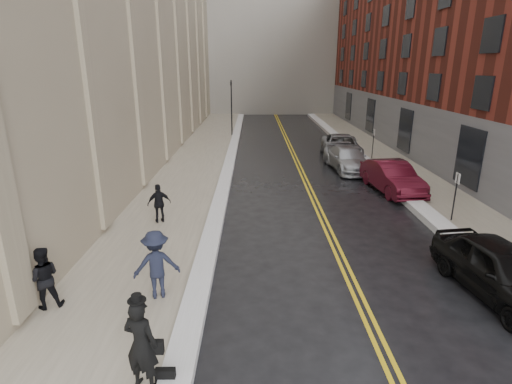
{
  "coord_description": "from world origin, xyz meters",
  "views": [
    {
      "loc": [
        -0.56,
        -7.84,
        6.44
      ],
      "look_at": [
        -0.46,
        7.44,
        1.6
      ],
      "focal_mm": 28.0,
      "sensor_mm": 36.0,
      "label": 1
    }
  ],
  "objects_px": {
    "car_maroon": "(392,177)",
    "pedestrian_c": "(159,203)",
    "car_silver_far": "(341,146)",
    "pedestrian_b": "(156,264)",
    "car_silver_near": "(348,159)",
    "pedestrian_main": "(141,345)",
    "pedestrian_a": "(43,278)",
    "car_black": "(501,271)"
  },
  "relations": [
    {
      "from": "car_black",
      "to": "pedestrian_b",
      "type": "relative_size",
      "value": 2.39
    },
    {
      "from": "pedestrian_b",
      "to": "pedestrian_c",
      "type": "xyz_separation_m",
      "value": [
        -1.21,
        5.7,
        -0.17
      ]
    },
    {
      "from": "car_silver_far",
      "to": "pedestrian_c",
      "type": "height_order",
      "value": "pedestrian_c"
    },
    {
      "from": "pedestrian_a",
      "to": "car_black",
      "type": "bearing_deg",
      "value": 159.31
    },
    {
      "from": "car_maroon",
      "to": "pedestrian_main",
      "type": "relative_size",
      "value": 2.44
    },
    {
      "from": "pedestrian_main",
      "to": "pedestrian_a",
      "type": "relative_size",
      "value": 1.15
    },
    {
      "from": "pedestrian_b",
      "to": "car_silver_far",
      "type": "bearing_deg",
      "value": -131.77
    },
    {
      "from": "pedestrian_a",
      "to": "pedestrian_main",
      "type": "bearing_deg",
      "value": 116.09
    },
    {
      "from": "car_black",
      "to": "pedestrian_a",
      "type": "height_order",
      "value": "pedestrian_a"
    },
    {
      "from": "car_silver_far",
      "to": "pedestrian_main",
      "type": "height_order",
      "value": "pedestrian_main"
    },
    {
      "from": "car_black",
      "to": "pedestrian_c",
      "type": "relative_size",
      "value": 2.9
    },
    {
      "from": "pedestrian_a",
      "to": "car_silver_far",
      "type": "bearing_deg",
      "value": -145.88
    },
    {
      "from": "car_silver_far",
      "to": "pedestrian_a",
      "type": "bearing_deg",
      "value": -115.94
    },
    {
      "from": "pedestrian_c",
      "to": "car_maroon",
      "type": "bearing_deg",
      "value": -179.16
    },
    {
      "from": "pedestrian_main",
      "to": "car_silver_far",
      "type": "bearing_deg",
      "value": -93.74
    },
    {
      "from": "pedestrian_main",
      "to": "pedestrian_a",
      "type": "distance_m",
      "value": 4.44
    },
    {
      "from": "car_black",
      "to": "car_maroon",
      "type": "relative_size",
      "value": 0.97
    },
    {
      "from": "pedestrian_c",
      "to": "car_black",
      "type": "bearing_deg",
      "value": 131.94
    },
    {
      "from": "pedestrian_a",
      "to": "pedestrian_c",
      "type": "bearing_deg",
      "value": -129.21
    },
    {
      "from": "pedestrian_b",
      "to": "pedestrian_c",
      "type": "bearing_deg",
      "value": -93.8
    },
    {
      "from": "pedestrian_main",
      "to": "pedestrian_a",
      "type": "xyz_separation_m",
      "value": [
        -3.4,
        2.86,
        -0.13
      ]
    },
    {
      "from": "car_silver_far",
      "to": "pedestrian_main",
      "type": "distance_m",
      "value": 23.75
    },
    {
      "from": "car_maroon",
      "to": "pedestrian_c",
      "type": "relative_size",
      "value": 2.98
    },
    {
      "from": "pedestrian_b",
      "to": "pedestrian_c",
      "type": "distance_m",
      "value": 5.83
    },
    {
      "from": "car_black",
      "to": "pedestrian_a",
      "type": "relative_size",
      "value": 2.73
    },
    {
      "from": "car_maroon",
      "to": "pedestrian_a",
      "type": "bearing_deg",
      "value": -147.31
    },
    {
      "from": "pedestrian_main",
      "to": "pedestrian_b",
      "type": "distance_m",
      "value": 3.4
    },
    {
      "from": "car_silver_far",
      "to": "pedestrian_b",
      "type": "xyz_separation_m",
      "value": [
        -9.13,
        -18.75,
        0.33
      ]
    },
    {
      "from": "car_silver_far",
      "to": "pedestrian_a",
      "type": "relative_size",
      "value": 3.35
    },
    {
      "from": "car_maroon",
      "to": "pedestrian_b",
      "type": "bearing_deg",
      "value": -141.44
    },
    {
      "from": "car_maroon",
      "to": "pedestrian_b",
      "type": "distance_m",
      "value": 14.47
    },
    {
      "from": "car_maroon",
      "to": "pedestrian_c",
      "type": "height_order",
      "value": "pedestrian_c"
    },
    {
      "from": "pedestrian_b",
      "to": "pedestrian_main",
      "type": "bearing_deg",
      "value": 82.32
    },
    {
      "from": "car_silver_near",
      "to": "pedestrian_main",
      "type": "height_order",
      "value": "pedestrian_main"
    },
    {
      "from": "car_silver_near",
      "to": "pedestrian_a",
      "type": "xyz_separation_m",
      "value": [
        -11.7,
        -15.54,
        0.29
      ]
    },
    {
      "from": "car_black",
      "to": "pedestrian_b",
      "type": "height_order",
      "value": "pedestrian_b"
    },
    {
      "from": "car_silver_near",
      "to": "car_black",
      "type": "bearing_deg",
      "value": -90.75
    },
    {
      "from": "pedestrian_a",
      "to": "pedestrian_c",
      "type": "relative_size",
      "value": 1.06
    },
    {
      "from": "car_silver_far",
      "to": "pedestrian_main",
      "type": "bearing_deg",
      "value": -105.27
    },
    {
      "from": "pedestrian_a",
      "to": "pedestrian_b",
      "type": "bearing_deg",
      "value": 166.11
    },
    {
      "from": "car_silver_near",
      "to": "pedestrian_b",
      "type": "bearing_deg",
      "value": -125.22
    },
    {
      "from": "car_silver_far",
      "to": "pedestrian_b",
      "type": "bearing_deg",
      "value": -109.88
    }
  ]
}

